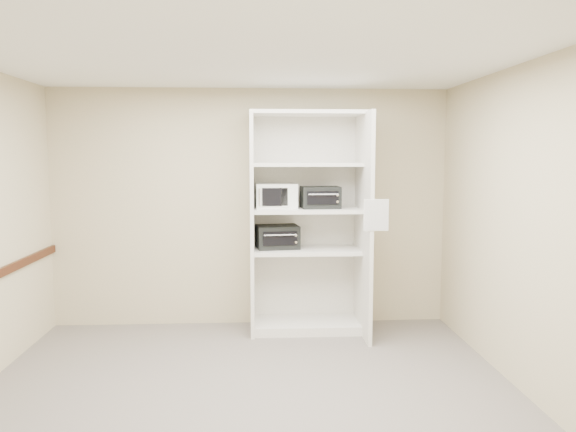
{
  "coord_description": "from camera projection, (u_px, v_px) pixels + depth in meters",
  "views": [
    {
      "loc": [
        0.07,
        -4.42,
        1.94
      ],
      "look_at": [
        0.39,
        1.28,
        1.33
      ],
      "focal_mm": 35.0,
      "sensor_mm": 36.0,
      "label": 1
    }
  ],
  "objects": [
    {
      "name": "wall_back",
      "position": [
        251.0,
        208.0,
        6.43
      ],
      "size": [
        4.5,
        0.02,
        2.7
      ],
      "primitive_type": "cube",
      "color": "tan",
      "rests_on": "ground"
    },
    {
      "name": "toaster_oven_upper",
      "position": [
        320.0,
        197.0,
        6.17
      ],
      "size": [
        0.43,
        0.33,
        0.24
      ],
      "primitive_type": "cube",
      "rotation": [
        0.0,
        0.0,
        0.06
      ],
      "color": "black",
      "rests_on": "shelving_unit"
    },
    {
      "name": "floor",
      "position": [
        249.0,
        394.0,
        4.59
      ],
      "size": [
        4.5,
        4.0,
        0.01
      ],
      "primitive_type": "cube",
      "color": "#69625C",
      "rests_on": "ground"
    },
    {
      "name": "wall_right",
      "position": [
        524.0,
        229.0,
        4.57
      ],
      "size": [
        0.02,
        4.0,
        2.7
      ],
      "primitive_type": "cube",
      "color": "tan",
      "rests_on": "ground"
    },
    {
      "name": "toaster_oven_lower",
      "position": [
        277.0,
        237.0,
        6.24
      ],
      "size": [
        0.5,
        0.4,
        0.25
      ],
      "primitive_type": "cube",
      "rotation": [
        0.0,
        0.0,
        0.13
      ],
      "color": "black",
      "rests_on": "shelving_unit"
    },
    {
      "name": "microwave",
      "position": [
        276.0,
        196.0,
        6.19
      ],
      "size": [
        0.47,
        0.37,
        0.27
      ],
      "primitive_type": "cube",
      "rotation": [
        0.0,
        0.0,
        0.06
      ],
      "color": "white",
      "rests_on": "shelving_unit"
    },
    {
      "name": "paper_sign",
      "position": [
        376.0,
        215.0,
        5.58
      ],
      "size": [
        0.24,
        0.01,
        0.31
      ],
      "primitive_type": "cube",
      "rotation": [
        0.0,
        0.0,
        -0.01
      ],
      "color": "white",
      "rests_on": "shelving_unit"
    },
    {
      "name": "shelving_unit",
      "position": [
        311.0,
        230.0,
        6.19
      ],
      "size": [
        1.24,
        0.92,
        2.42
      ],
      "color": "silver",
      "rests_on": "floor"
    },
    {
      "name": "wall_front",
      "position": [
        241.0,
        292.0,
        2.46
      ],
      "size": [
        4.5,
        0.02,
        2.7
      ],
      "primitive_type": "cube",
      "color": "tan",
      "rests_on": "ground"
    },
    {
      "name": "ceiling",
      "position": [
        246.0,
        57.0,
        4.3
      ],
      "size": [
        4.5,
        4.0,
        0.01
      ],
      "primitive_type": "cube",
      "color": "white"
    }
  ]
}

